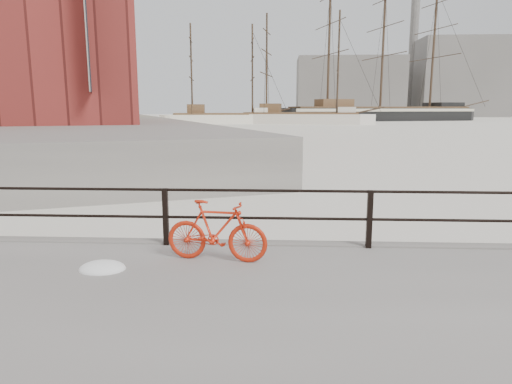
% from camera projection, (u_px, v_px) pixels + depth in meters
% --- Properties ---
extents(ground, '(400.00, 400.00, 0.00)m').
position_uv_depth(ground, '(366.00, 264.00, 8.03)').
color(ground, white).
rests_on(ground, ground).
extents(far_quay, '(78.44, 148.07, 1.80)m').
position_uv_depth(far_quay, '(62.00, 118.00, 80.59)').
color(far_quay, gray).
rests_on(far_quay, ground).
extents(guardrail, '(28.00, 0.10, 1.00)m').
position_uv_depth(guardrail, '(369.00, 219.00, 7.73)').
color(guardrail, black).
rests_on(guardrail, promenade).
extents(bicycle, '(1.62, 0.47, 0.96)m').
position_uv_depth(bicycle, '(217.00, 231.00, 7.08)').
color(bicycle, red).
rests_on(bicycle, promenade).
extents(barque_black, '(56.83, 33.71, 30.98)m').
position_uv_depth(barque_black, '(379.00, 121.00, 98.28)').
color(barque_black, black).
rests_on(barque_black, ground).
extents(schooner_mid, '(28.22, 15.28, 19.47)m').
position_uv_depth(schooner_mid, '(301.00, 124.00, 79.24)').
color(schooner_mid, beige).
rests_on(schooner_mid, ground).
extents(schooner_left, '(24.21, 13.20, 17.69)m').
position_uv_depth(schooner_left, '(223.00, 124.00, 80.32)').
color(schooner_left, white).
rests_on(schooner_left, ground).
extents(workboat_far, '(10.28, 7.38, 7.00)m').
position_uv_depth(workboat_far, '(49.00, 133.00, 50.32)').
color(workboat_far, black).
rests_on(workboat_far, ground).
extents(apartment_mustard, '(26.02, 22.15, 22.20)m').
position_uv_depth(apartment_mustard, '(10.00, 8.00, 47.10)').
color(apartment_mustard, gold).
rests_on(apartment_mustard, far_quay).
extents(apartment_cream, '(24.16, 21.40, 21.20)m').
position_uv_depth(apartment_cream, '(37.00, 43.00, 68.56)').
color(apartment_cream, beige).
rests_on(apartment_cream, far_quay).
extents(apartment_grey, '(26.02, 22.15, 23.20)m').
position_uv_depth(apartment_grey, '(50.00, 52.00, 88.83)').
color(apartment_grey, '#A8A8A2').
rests_on(apartment_grey, far_quay).
extents(apartment_brick, '(27.87, 22.90, 21.20)m').
position_uv_depth(apartment_brick, '(59.00, 67.00, 110.39)').
color(apartment_brick, maroon).
rests_on(apartment_brick, far_quay).
extents(industrial_west, '(32.00, 18.00, 18.00)m').
position_uv_depth(industrial_west, '(348.00, 88.00, 142.90)').
color(industrial_west, gray).
rests_on(industrial_west, ground).
extents(industrial_mid, '(26.00, 20.00, 24.00)m').
position_uv_depth(industrial_mid, '(457.00, 79.00, 145.51)').
color(industrial_mid, gray).
rests_on(industrial_mid, ground).
extents(smokestack, '(2.80, 2.80, 44.00)m').
position_uv_depth(smokestack, '(413.00, 48.00, 149.26)').
color(smokestack, gray).
rests_on(smokestack, ground).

